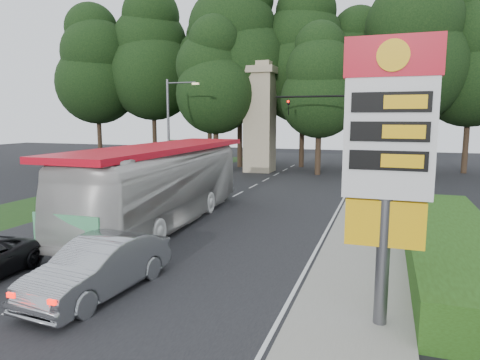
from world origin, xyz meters
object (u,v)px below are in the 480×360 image
(sedan_silver, at_px, (99,267))
(transit_bus, at_px, (163,185))
(streetlight_signs, at_px, (171,125))
(monument, at_px, (260,117))
(gas_station_pylon, at_px, (389,145))
(traffic_signal_mast, at_px, (337,123))

(sedan_silver, bearing_deg, transit_bus, 110.77)
(streetlight_signs, distance_m, transit_bus, 14.15)
(monument, height_order, transit_bus, monument)
(gas_station_pylon, distance_m, streetlight_signs, 25.74)
(streetlight_signs, relative_size, transit_bus, 0.59)
(traffic_signal_mast, relative_size, streetlight_signs, 0.90)
(streetlight_signs, bearing_deg, monument, 58.03)
(traffic_signal_mast, bearing_deg, sedan_silver, -100.53)
(gas_station_pylon, distance_m, traffic_signal_mast, 22.29)
(traffic_signal_mast, height_order, transit_bus, traffic_signal_mast)
(traffic_signal_mast, distance_m, transit_bus, 16.14)
(gas_station_pylon, relative_size, transit_bus, 0.51)
(gas_station_pylon, height_order, streetlight_signs, streetlight_signs)
(transit_bus, height_order, sedan_silver, transit_bus)
(gas_station_pylon, xyz_separation_m, monument, (-11.20, 28.01, 0.66))
(traffic_signal_mast, bearing_deg, monument, 142.00)
(streetlight_signs, relative_size, sedan_silver, 1.62)
(monument, relative_size, sedan_silver, 2.04)
(monument, distance_m, transit_bus, 20.77)
(gas_station_pylon, xyz_separation_m, transit_bus, (-10.06, 7.52, -2.57))
(transit_bus, bearing_deg, sedan_silver, -77.25)
(streetlight_signs, bearing_deg, sedan_silver, -67.51)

